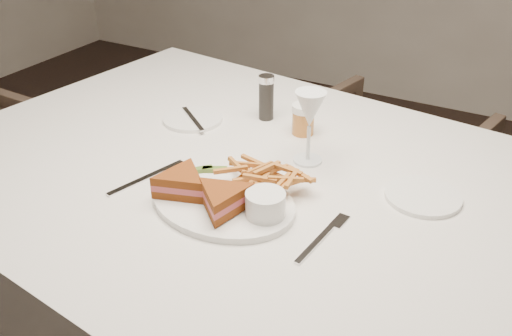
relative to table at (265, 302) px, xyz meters
The scene contains 3 objects.
table is the anchor object (origin of this frame).
chair_far 0.83m from the table, 87.90° to the left, with size 0.62×0.58×0.64m, color #48372C.
table_setting 0.41m from the table, 104.57° to the right, with size 0.81×0.63×0.18m.
Camera 1 is at (0.80, -0.82, 1.41)m, focal length 40.00 mm.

